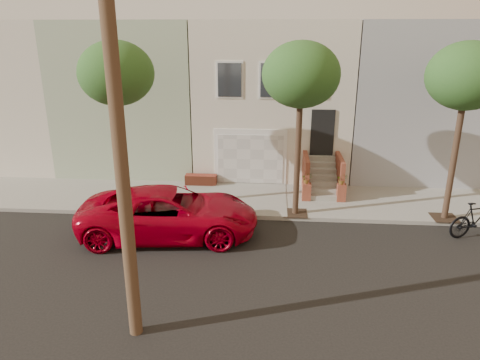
{
  "coord_description": "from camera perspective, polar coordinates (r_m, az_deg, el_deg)",
  "views": [
    {
      "loc": [
        0.12,
        -11.68,
        6.77
      ],
      "look_at": [
        -1.03,
        3.0,
        1.73
      ],
      "focal_mm": 33.07,
      "sensor_mm": 36.0,
      "label": 1
    }
  ],
  "objects": [
    {
      "name": "pickup_truck",
      "position": [
        15.3,
        -9.09,
        -4.2
      ],
      "size": [
        6.27,
        3.39,
        1.67
      ],
      "primitive_type": "imported",
      "rotation": [
        0.0,
        0.0,
        1.68
      ],
      "color": "#A50015",
      "rests_on": "ground"
    },
    {
      "name": "tree_left",
      "position": [
        16.64,
        -15.69,
        12.98
      ],
      "size": [
        2.7,
        2.57,
        6.3
      ],
      "color": "#2D2116",
      "rests_on": "sidewalk"
    },
    {
      "name": "tree_right",
      "position": [
        16.91,
        27.25,
        11.71
      ],
      "size": [
        2.7,
        2.57,
        6.3
      ],
      "color": "#2D2116",
      "rests_on": "sidewalk"
    },
    {
      "name": "tree_mid",
      "position": [
        15.68,
        7.89,
        13.16
      ],
      "size": [
        2.7,
        2.57,
        6.3
      ],
      "color": "#2D2116",
      "rests_on": "sidewalk"
    },
    {
      "name": "sidewalk",
      "position": [
        18.3,
        3.81,
        -2.62
      ],
      "size": [
        40.0,
        3.7,
        0.15
      ],
      "primitive_type": "cube",
      "color": "gray",
      "rests_on": "ground"
    },
    {
      "name": "ground",
      "position": [
        13.5,
        3.44,
        -11.25
      ],
      "size": [
        90.0,
        90.0,
        0.0
      ],
      "primitive_type": "plane",
      "color": "black",
      "rests_on": "ground"
    },
    {
      "name": "house_row",
      "position": [
        23.09,
        4.24,
        11.05
      ],
      "size": [
        33.1,
        11.7,
        7.0
      ],
      "color": "beige",
      "rests_on": "sidewalk"
    },
    {
      "name": "motorcycle",
      "position": [
        17.13,
        28.26,
        -4.48
      ],
      "size": [
        2.2,
        1.25,
        1.27
      ],
      "primitive_type": "imported",
      "rotation": [
        0.0,
        0.0,
        1.9
      ],
      "color": "black",
      "rests_on": "ground"
    }
  ]
}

